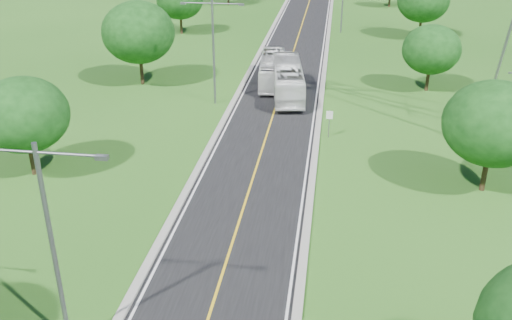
{
  "coord_description": "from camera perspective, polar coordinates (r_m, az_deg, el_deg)",
  "views": [
    {
      "loc": [
        5.31,
        -6.78,
        18.78
      ],
      "look_at": [
        0.66,
        26.35,
        3.0
      ],
      "focal_mm": 40.0,
      "sensor_mm": 36.0,
      "label": 1
    }
  ],
  "objects": [
    {
      "name": "curb_right",
      "position": [
        75.15,
        7.05,
        10.68
      ],
      "size": [
        0.5,
        150.0,
        0.22
      ],
      "primitive_type": "cube",
      "color": "gray",
      "rests_on": "ground"
    },
    {
      "name": "road",
      "position": [
        75.35,
        3.76,
        10.79
      ],
      "size": [
        8.0,
        150.0,
        0.06
      ],
      "primitive_type": "cube",
      "color": "black",
      "rests_on": "ground"
    },
    {
      "name": "bus_inbound",
      "position": [
        61.81,
        1.64,
        9.03
      ],
      "size": [
        3.29,
        10.68,
        2.93
      ],
      "primitive_type": "imported",
      "rotation": [
        0.0,
        0.0,
        0.08
      ],
      "color": "white",
      "rests_on": "road"
    },
    {
      "name": "tree_rd",
      "position": [
        84.69,
        16.4,
        15.09
      ],
      "size": [
        7.14,
        7.14,
        8.3
      ],
      "color": "black",
      "rests_on": "ground"
    },
    {
      "name": "tree_rb",
      "position": [
        40.72,
        22.72,
        3.38
      ],
      "size": [
        6.72,
        6.72,
        7.82
      ],
      "color": "black",
      "rests_on": "ground"
    },
    {
      "name": "tree_rc",
      "position": [
        61.3,
        17.14,
        10.52
      ],
      "size": [
        5.88,
        5.88,
        6.84
      ],
      "color": "black",
      "rests_on": "ground"
    },
    {
      "name": "tree_lb",
      "position": [
        43.17,
        -22.2,
        4.21
      ],
      "size": [
        6.3,
        6.3,
        7.33
      ],
      "color": "black",
      "rests_on": "ground"
    },
    {
      "name": "speed_limit_sign",
      "position": [
        47.95,
        7.34,
        4.04
      ],
      "size": [
        0.55,
        0.09,
        2.4
      ],
      "color": "slate",
      "rests_on": "ground"
    },
    {
      "name": "tree_lc",
      "position": [
        61.73,
        -11.69,
        12.39
      ],
      "size": [
        7.56,
        7.56,
        8.79
      ],
      "color": "black",
      "rests_on": "ground"
    },
    {
      "name": "curb_left",
      "position": [
        75.74,
        0.5,
        10.98
      ],
      "size": [
        0.5,
        150.0,
        0.22
      ],
      "primitive_type": "cube",
      "color": "gray",
      "rests_on": "ground"
    },
    {
      "name": "streetlight_near_left",
      "position": [
        25.41,
        -19.91,
        -6.79
      ],
      "size": [
        5.9,
        0.25,
        10.0
      ],
      "color": "slate",
      "rests_on": "ground"
    },
    {
      "name": "bus_outbound",
      "position": [
        57.86,
        3.2,
        8.05
      ],
      "size": [
        4.32,
        12.12,
        3.3
      ],
      "primitive_type": "imported",
      "rotation": [
        0.0,
        0.0,
        3.27
      ],
      "color": "white",
      "rests_on": "road"
    },
    {
      "name": "ground",
      "position": [
        69.58,
        3.36,
        9.55
      ],
      "size": [
        260.0,
        260.0,
        0.0
      ],
      "primitive_type": "plane",
      "color": "#204E16",
      "rests_on": "ground"
    },
    {
      "name": "streetlight_mid_left",
      "position": [
        54.54,
        -4.3,
        11.57
      ],
      "size": [
        5.9,
        0.25,
        10.0
      ],
      "color": "slate",
      "rests_on": "ground"
    }
  ]
}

